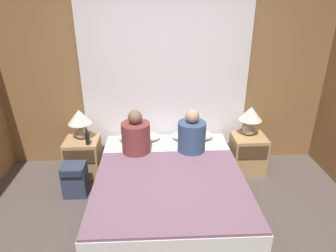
# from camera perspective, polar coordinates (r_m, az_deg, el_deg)

# --- Properties ---
(ground_plane) EXTENTS (16.00, 16.00, 0.00)m
(ground_plane) POSITION_cam_1_polar(r_m,az_deg,el_deg) (3.25, 0.83, -21.32)
(ground_plane) COLOR #564C47
(wall_back) EXTENTS (4.60, 0.06, 2.50)m
(wall_back) POSITION_cam_1_polar(r_m,az_deg,el_deg) (4.16, -0.56, 9.19)
(wall_back) COLOR olive
(wall_back) RESTS_ON ground_plane
(curtain_panel) EXTENTS (2.46, 0.02, 2.37)m
(curtain_panel) POSITION_cam_1_polar(r_m,az_deg,el_deg) (4.12, -0.52, 8.03)
(curtain_panel) COLOR white
(curtain_panel) RESTS_ON ground_plane
(bed) EXTENTS (1.69, 2.06, 0.44)m
(bed) POSITION_cam_1_polar(r_m,az_deg,el_deg) (3.56, 0.25, -12.01)
(bed) COLOR #99754C
(bed) RESTS_ON ground_plane
(nightstand_left) EXTENTS (0.45, 0.42, 0.52)m
(nightstand_left) POSITION_cam_1_polar(r_m,az_deg,el_deg) (4.27, -15.83, -5.73)
(nightstand_left) COLOR tan
(nightstand_left) RESTS_ON ground_plane
(nightstand_right) EXTENTS (0.45, 0.42, 0.52)m
(nightstand_right) POSITION_cam_1_polar(r_m,az_deg,el_deg) (4.35, 14.94, -5.04)
(nightstand_right) COLOR tan
(nightstand_right) RESTS_ON ground_plane
(lamp_left) EXTENTS (0.31, 0.31, 0.41)m
(lamp_left) POSITION_cam_1_polar(r_m,az_deg,el_deg) (4.10, -16.47, 1.21)
(lamp_left) COLOR #B2A899
(lamp_left) RESTS_ON nightstand_left
(lamp_right) EXTENTS (0.31, 0.31, 0.41)m
(lamp_right) POSITION_cam_1_polar(r_m,az_deg,el_deg) (4.18, 15.46, 1.79)
(lamp_right) COLOR #B2A899
(lamp_right) RESTS_ON nightstand_right
(pillow_left) EXTENTS (0.58, 0.29, 0.12)m
(pillow_left) POSITION_cam_1_polar(r_m,az_deg,el_deg) (4.15, -5.49, -2.03)
(pillow_left) COLOR silver
(pillow_left) RESTS_ON bed
(pillow_right) EXTENTS (0.58, 0.29, 0.12)m
(pillow_right) POSITION_cam_1_polar(r_m,az_deg,el_deg) (4.17, 4.74, -1.81)
(pillow_right) COLOR silver
(pillow_right) RESTS_ON bed
(blanket_on_bed) EXTENTS (1.63, 1.46, 0.03)m
(blanket_on_bed) POSITION_cam_1_polar(r_m,az_deg,el_deg) (3.20, 0.51, -11.39)
(blanket_on_bed) COLOR slate
(blanket_on_bed) RESTS_ON bed
(person_left_in_bed) EXTENTS (0.36, 0.36, 0.59)m
(person_left_in_bed) POSITION_cam_1_polar(r_m,az_deg,el_deg) (3.76, -6.13, -2.01)
(person_left_in_bed) COLOR brown
(person_left_in_bed) RESTS_ON bed
(person_right_in_bed) EXTENTS (0.35, 0.35, 0.58)m
(person_right_in_bed) POSITION_cam_1_polar(r_m,az_deg,el_deg) (3.78, 4.53, -1.79)
(person_right_in_bed) COLOR #38517A
(person_right_in_bed) RESTS_ON bed
(beer_bottle_on_left_stand) EXTENTS (0.06, 0.06, 0.23)m
(beer_bottle_on_left_stand) POSITION_cam_1_polar(r_m,az_deg,el_deg) (3.98, -15.10, -2.23)
(beer_bottle_on_left_stand) COLOR black
(beer_bottle_on_left_stand) RESTS_ON nightstand_left
(backpack_on_floor) EXTENTS (0.29, 0.27, 0.42)m
(backpack_on_floor) POSITION_cam_1_polar(r_m,az_deg,el_deg) (3.90, -17.34, -9.43)
(backpack_on_floor) COLOR #333D56
(backpack_on_floor) RESTS_ON ground_plane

